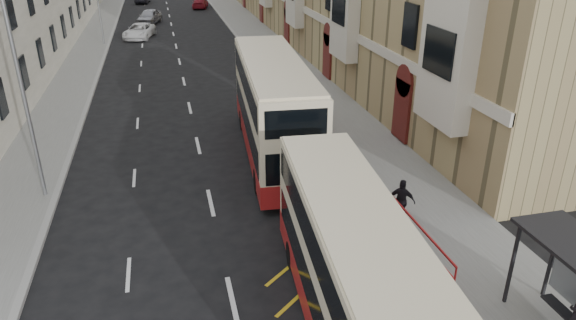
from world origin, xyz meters
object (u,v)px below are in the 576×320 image
object	(u,v)px
car_red	(200,3)
street_lamp_near	(23,86)
double_decker_front	(351,271)
pedestrian_far	(402,201)
car_silver	(149,17)
double_decker_rear	(274,109)
white_van	(139,31)

from	to	relation	value
car_red	street_lamp_near	bearing A→B (deg)	89.43
street_lamp_near	double_decker_front	world-z (taller)	street_lamp_near
double_decker_front	car_red	size ratio (longest dim) A/B	2.25
street_lamp_near	pedestrian_far	bearing A→B (deg)	-22.18
double_decker_front	car_silver	distance (m)	50.97
pedestrian_far	street_lamp_near	bearing A→B (deg)	12.42
pedestrian_far	car_red	distance (m)	56.94
pedestrian_far	car_red	world-z (taller)	pedestrian_far
double_decker_rear	car_red	distance (m)	49.72
double_decker_front	car_red	xyz separation A→B (m)	(1.43, 61.61, -1.34)
car_silver	white_van	bearing A→B (deg)	-78.99
double_decker_front	car_red	world-z (taller)	double_decker_front
street_lamp_near	double_decker_front	bearing A→B (deg)	-47.38
pedestrian_far	car_silver	world-z (taller)	pedestrian_far
pedestrian_far	car_red	xyz separation A→B (m)	(-2.30, 56.89, -0.33)
street_lamp_near	pedestrian_far	size ratio (longest dim) A/B	4.87
street_lamp_near	white_van	world-z (taller)	street_lamp_near
double_decker_rear	car_silver	distance (m)	39.23
double_decker_front	car_silver	bearing A→B (deg)	100.40
double_decker_front	car_silver	size ratio (longest dim) A/B	2.12
pedestrian_far	white_van	size ratio (longest dim) A/B	0.33
street_lamp_near	car_silver	distance (m)	41.09
white_van	double_decker_rear	bearing A→B (deg)	-63.41
car_silver	street_lamp_near	bearing A→B (deg)	-78.00
white_van	car_silver	distance (m)	8.18
white_van	car_red	distance (m)	20.47
double_decker_rear	white_van	size ratio (longest dim) A/B	2.36
double_decker_front	white_van	world-z (taller)	double_decker_front
car_red	pedestrian_far	bearing A→B (deg)	103.37
street_lamp_near	pedestrian_far	distance (m)	14.43
double_decker_rear	white_van	xyz separation A→B (m)	(-6.71, 30.65, -1.65)
pedestrian_far	car_red	bearing A→B (deg)	-53.08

